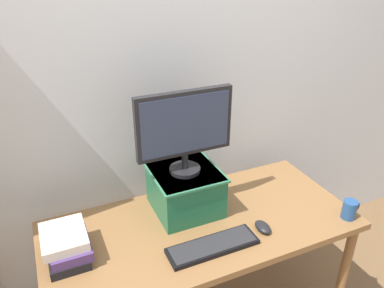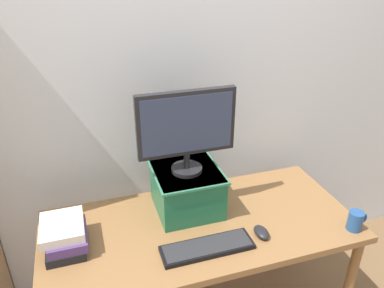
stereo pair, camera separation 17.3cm
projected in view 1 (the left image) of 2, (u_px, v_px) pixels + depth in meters
back_wall at (162, 85)px, 2.05m from camera, size 7.00×0.08×2.60m
desk at (201, 234)px, 1.92m from camera, size 1.56×0.71×0.73m
riser_box at (185, 189)px, 1.94m from camera, size 0.34×0.35×0.23m
computer_monitor at (185, 128)px, 1.78m from camera, size 0.48×0.16×0.42m
keyboard at (213, 246)px, 1.72m from camera, size 0.43×0.13×0.02m
computer_mouse at (263, 227)px, 1.83m from camera, size 0.06×0.10×0.04m
book_stack at (67, 245)px, 1.64m from camera, size 0.20×0.25×0.13m
coffee_mug at (350, 209)px, 1.90m from camera, size 0.10×0.07×0.10m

